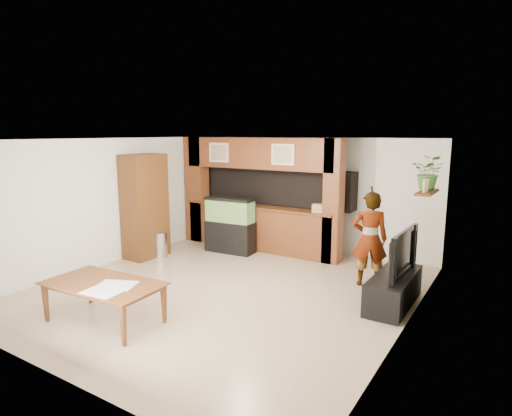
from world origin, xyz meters
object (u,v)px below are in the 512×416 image
Objects in this scene: pantry_cabinet at (145,206)px; television at (396,252)px; dining_table at (103,303)px; aquarium at (230,226)px; person at (370,239)px.

television is at bearing 1.61° from pantry_cabinet.
aquarium is at bearing 95.28° from dining_table.
pantry_cabinet is 1.93m from aquarium.
person is at bearing 48.91° from dining_table.
dining_table is (-3.37, -2.89, -0.57)m from television.
television is at bearing 111.76° from person.
pantry_cabinet is 4.81m from person.
aquarium is 0.99× the size of television.
dining_table is at bearing -54.11° from pantry_cabinet.
television is (5.35, 0.15, -0.26)m from pantry_cabinet.
person is (-0.62, 0.67, -0.02)m from television.
aquarium is at bearing 76.38° from television.
pantry_cabinet reaches higher than aquarium.
television reaches higher than dining_table.
aquarium reaches higher than dining_table.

